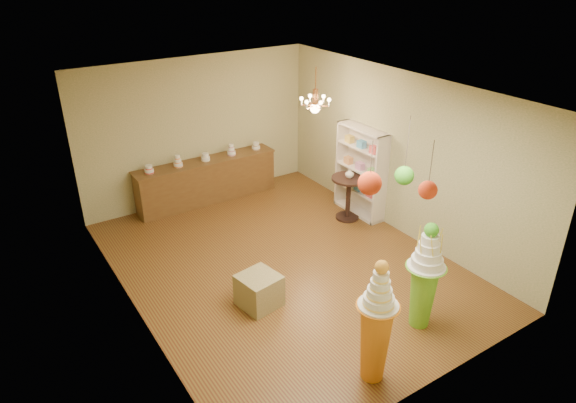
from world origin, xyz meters
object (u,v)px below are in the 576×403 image
round_table (349,192)px  pedestal_orange (376,332)px  pedestal_green (424,283)px  sideboard (207,180)px

round_table → pedestal_orange: bearing=-124.9°
pedestal_green → pedestal_orange: size_ratio=0.96×
pedestal_orange → sideboard: (0.44, 5.72, -0.22)m
pedestal_green → round_table: size_ratio=1.86×
pedestal_green → round_table: (1.19, 3.08, -0.14)m
pedestal_orange → round_table: size_ratio=1.94×
pedestal_orange → round_table: pedestal_orange is taller
sideboard → round_table: 3.00m
pedestal_orange → sideboard: size_ratio=0.56×
sideboard → round_table: sideboard is taller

